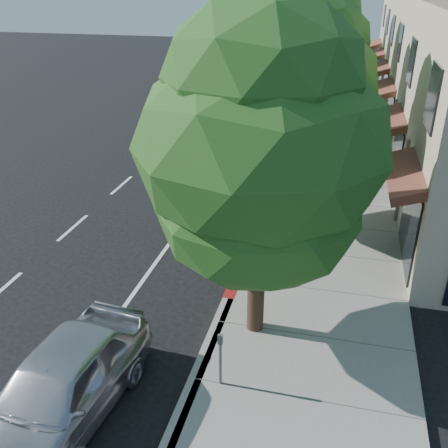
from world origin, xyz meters
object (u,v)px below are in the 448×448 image
(silver_suv, at_px, (218,171))
(street_tree_1, at_px, (295,87))
(street_tree_0, at_px, (261,151))
(cyclist, at_px, (225,231))
(street_tree_2, at_px, (312,59))
(street_tree_3, at_px, (322,42))
(street_tree_5, at_px, (333,25))
(dark_suv_far, at_px, (289,94))
(near_car_a, at_px, (59,388))
(street_tree_4, at_px, (329,30))
(white_pickup, at_px, (274,98))
(pedestrian, at_px, (313,144))
(dark_sedan, at_px, (241,147))
(bicycle, at_px, (204,217))

(silver_suv, bearing_deg, street_tree_1, -37.58)
(street_tree_0, bearing_deg, silver_suv, 110.19)
(cyclist, bearing_deg, street_tree_2, 1.56)
(street_tree_1, xyz_separation_m, street_tree_3, (0.00, 12.00, -0.01))
(street_tree_0, xyz_separation_m, street_tree_5, (0.00, 30.00, 0.00))
(dark_suv_far, xyz_separation_m, near_car_a, (-0.94, -27.00, -0.04))
(cyclist, bearing_deg, street_tree_5, 8.77)
(street_tree_4, distance_m, cyclist, 20.93)
(street_tree_4, height_order, silver_suv, street_tree_4)
(street_tree_4, relative_size, near_car_a, 1.62)
(cyclist, relative_size, dark_suv_far, 0.33)
(street_tree_1, xyz_separation_m, white_pickup, (-3.07, 16.67, -3.98))
(street_tree_0, xyz_separation_m, silver_suv, (-3.10, 8.43, -3.77))
(dark_suv_far, distance_m, pedestrian, 11.52)
(street_tree_1, distance_m, street_tree_2, 6.00)
(street_tree_5, bearing_deg, pedestrian, -89.06)
(street_tree_0, height_order, silver_suv, street_tree_0)
(street_tree_0, relative_size, near_car_a, 1.63)
(pedestrian, bearing_deg, street_tree_4, -115.10)
(street_tree_4, bearing_deg, dark_suv_far, -166.96)
(street_tree_4, bearing_deg, cyclist, -94.46)
(street_tree_0, distance_m, dark_sedan, 12.98)
(street_tree_0, distance_m, pedestrian, 12.76)
(street_tree_4, bearing_deg, street_tree_0, -90.00)
(dark_sedan, bearing_deg, cyclist, -86.13)
(bicycle, xyz_separation_m, dark_suv_far, (0.54, 18.50, 0.39))
(street_tree_0, distance_m, cyclist, 5.39)
(street_tree_5, height_order, white_pickup, street_tree_5)
(street_tree_1, xyz_separation_m, pedestrian, (0.29, 6.25, -3.69))
(street_tree_0, xyz_separation_m, street_tree_4, (-0.00, 24.00, 0.17))
(white_pickup, bearing_deg, street_tree_3, -50.98)
(street_tree_5, height_order, near_car_a, street_tree_5)
(street_tree_5, bearing_deg, street_tree_3, -90.00)
(street_tree_4, xyz_separation_m, dark_suv_far, (-2.16, -0.50, -3.91))
(street_tree_4, height_order, street_tree_5, street_tree_4)
(pedestrian, bearing_deg, street_tree_0, 62.11)
(street_tree_2, distance_m, dark_suv_far, 12.31)
(near_car_a, bearing_deg, cyclist, 83.19)
(silver_suv, bearing_deg, dark_sedan, 87.69)
(white_pickup, relative_size, dark_suv_far, 1.00)
(street_tree_5, bearing_deg, street_tree_0, -90.00)
(street_tree_1, bearing_deg, silver_suv, 141.88)
(white_pickup, bearing_deg, pedestrian, -66.40)
(dark_suv_far, bearing_deg, street_tree_5, 69.30)
(cyclist, relative_size, bicycle, 0.96)
(bicycle, distance_m, silver_suv, 3.47)
(street_tree_2, bearing_deg, street_tree_1, -90.00)
(silver_suv, relative_size, pedestrian, 3.42)
(street_tree_3, xyz_separation_m, pedestrian, (0.29, -5.75, -3.68))
(street_tree_3, height_order, pedestrian, street_tree_3)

